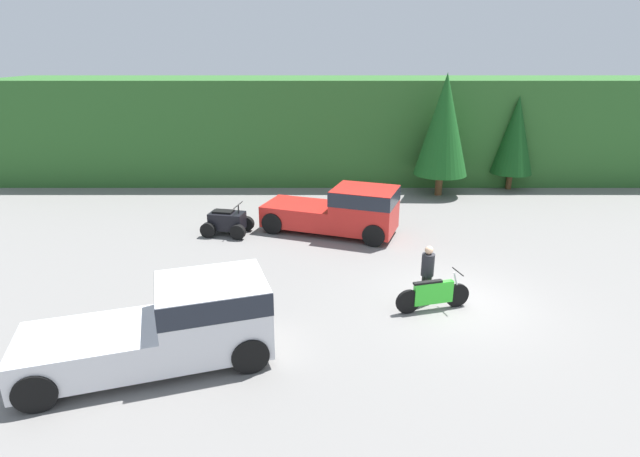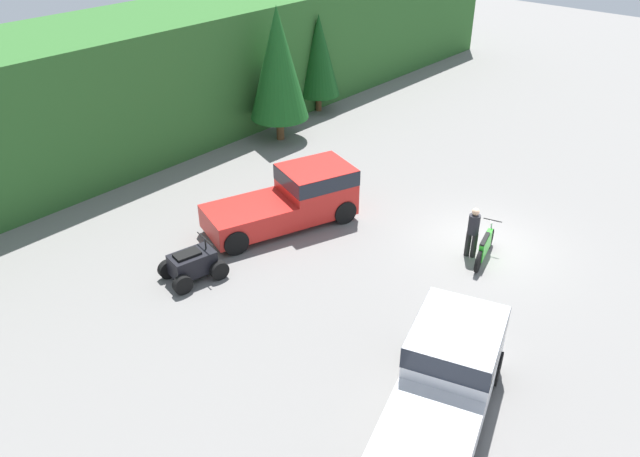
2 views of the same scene
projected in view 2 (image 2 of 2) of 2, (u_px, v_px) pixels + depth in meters
ground_plane at (482, 244)px, 21.25m from camera, size 80.00×80.00×0.00m
hillside_backdrop at (181, 72)px, 28.90m from camera, size 44.00×6.00×5.57m
tree_left at (278, 64)px, 27.36m from camera, size 2.66×2.66×6.04m
tree_mid_left at (319, 55)px, 30.99m from camera, size 2.15×2.15×4.88m
pickup_truck_red at (295, 196)px, 22.04m from camera, size 5.70×3.68×1.97m
pickup_truck_second at (445, 381)px, 14.27m from camera, size 5.89×3.60×1.97m
dirt_bike at (485, 247)px, 20.22m from camera, size 2.19×0.81×1.13m
quad_atv at (193, 265)px, 19.29m from camera, size 2.06×1.60×1.27m
rider_person at (473, 231)px, 20.13m from camera, size 0.46×0.46×1.78m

